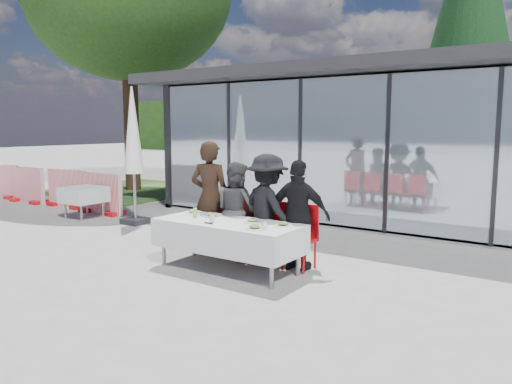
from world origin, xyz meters
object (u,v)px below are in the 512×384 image
(diner_chair_a, at_px, (215,221))
(market_umbrella, at_px, (133,138))
(juice_bottle, at_px, (195,213))
(diner_b, at_px, (237,210))
(plate_a, at_px, (193,212))
(conifer_tree, at_px, (471,11))
(plate_d, at_px, (283,224))
(folded_eyeglasses, at_px, (209,223))
(dining_table, at_px, (228,235))
(diner_d, at_px, (299,215))
(diner_chair_b, at_px, (241,225))
(plate_b, at_px, (213,216))
(spare_table_left, at_px, (84,195))
(plate_extra, at_px, (255,228))
(diner_a, at_px, (210,198))
(construction_barriers, at_px, (0,183))
(diner_chair_c, at_px, (271,229))
(diner_c, at_px, (267,210))
(diner_chair_d, at_px, (302,233))
(plate_c, at_px, (253,221))

(diner_chair_a, xyz_separation_m, market_umbrella, (-3.06, 0.95, 1.36))
(diner_chair_a, height_order, juice_bottle, diner_chair_a)
(diner_b, relative_size, market_umbrella, 0.53)
(diner_b, relative_size, juice_bottle, 10.33)
(plate_a, xyz_separation_m, conifer_tree, (1.43, 12.46, 5.21))
(plate_d, bearing_deg, folded_eyeglasses, -155.42)
(dining_table, relative_size, diner_d, 1.36)
(diner_chair_b, xyz_separation_m, folded_eyeglasses, (0.18, -1.04, 0.22))
(diner_b, bearing_deg, diner_chair_a, 5.93)
(dining_table, xyz_separation_m, plate_a, (-0.88, 0.22, 0.24))
(plate_b, bearing_deg, spare_table_left, 165.14)
(plate_extra, bearing_deg, folded_eyeglasses, -176.23)
(conifer_tree, bearing_deg, diner_chair_a, -96.77)
(diner_a, bearing_deg, dining_table, 129.10)
(plate_b, xyz_separation_m, plate_extra, (1.06, -0.38, 0.00))
(plate_a, xyz_separation_m, plate_extra, (1.53, -0.46, 0.00))
(plate_d, height_order, construction_barriers, construction_barriers)
(diner_d, xyz_separation_m, plate_d, (0.02, -0.48, -0.06))
(plate_b, height_order, conifer_tree, conifer_tree)
(diner_b, height_order, spare_table_left, diner_b)
(diner_b, height_order, juice_bottle, diner_b)
(diner_a, distance_m, diner_chair_c, 1.23)
(plate_extra, distance_m, conifer_tree, 13.93)
(plate_a, bearing_deg, construction_barriers, 168.41)
(diner_chair_c, height_order, plate_extra, diner_chair_c)
(dining_table, distance_m, diner_b, 0.75)
(diner_c, bearing_deg, dining_table, 83.50)
(diner_a, xyz_separation_m, diner_chair_d, (1.71, 0.11, -0.42))
(diner_d, relative_size, juice_bottle, 10.80)
(plate_b, distance_m, plate_extra, 1.12)
(diner_d, relative_size, conifer_tree, 0.16)
(diner_chair_d, bearing_deg, plate_c, -129.21)
(plate_extra, bearing_deg, plate_b, 160.42)
(dining_table, distance_m, plate_a, 0.94)
(diner_a, xyz_separation_m, plate_c, (1.22, -0.49, -0.18))
(diner_chair_d, bearing_deg, conifer_tree, 91.42)
(diner_chair_a, height_order, spare_table_left, diner_chair_a)
(plate_b, height_order, juice_bottle, juice_bottle)
(spare_table_left, bearing_deg, plate_extra, -15.70)
(diner_b, height_order, plate_c, diner_b)
(diner_chair_b, relative_size, diner_d, 0.59)
(dining_table, distance_m, diner_a, 1.16)
(dining_table, distance_m, diner_chair_d, 1.13)
(folded_eyeglasses, relative_size, spare_table_left, 0.16)
(diner_chair_c, bearing_deg, conifer_tree, 88.74)
(diner_chair_b, relative_size, plate_extra, 3.66)
(dining_table, distance_m, spare_table_left, 5.61)
(plate_d, relative_size, market_umbrella, 0.09)
(plate_b, height_order, market_umbrella, market_umbrella)
(diner_chair_a, bearing_deg, spare_table_left, 171.08)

